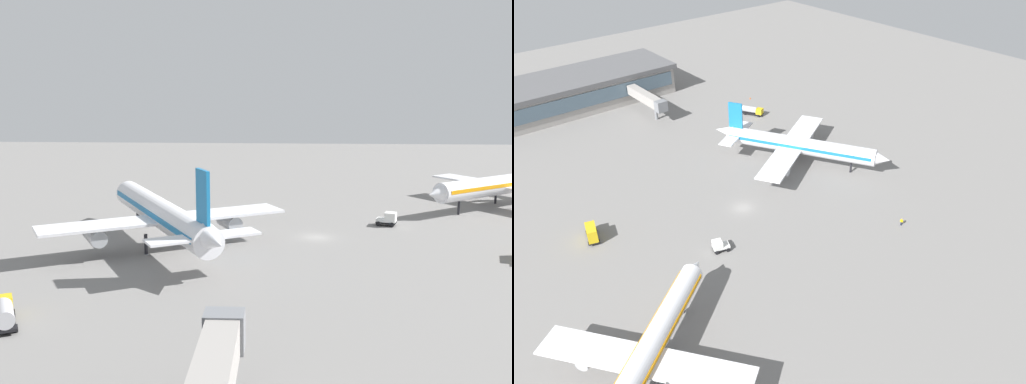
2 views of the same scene
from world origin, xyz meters
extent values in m
plane|color=gray|center=(0.00, 0.00, 0.00)|extent=(288.00, 288.00, 0.00)
cylinder|color=white|center=(35.96, 24.71, 4.45)|extent=(29.55, 22.66, 3.71)
cone|color=white|center=(21.36, 14.24, 4.45)|extent=(5.07, 5.02, 3.52)
cube|color=orange|center=(35.96, 24.71, 4.73)|extent=(28.50, 21.93, 0.67)
cube|color=white|center=(37.33, 25.69, 4.08)|extent=(23.04, 29.16, 0.33)
cylinder|color=#A5A8AD|center=(32.10, 32.98, 2.78)|extent=(4.75, 4.21, 2.04)
cylinder|color=black|center=(26.37, 17.83, 1.30)|extent=(0.44, 0.44, 2.60)
cylinder|color=black|center=(36.42, 28.69, 1.30)|extent=(0.44, 0.44, 2.60)
cylinder|color=white|center=(-22.96, -6.53, 4.95)|extent=(21.93, 34.75, 4.13)
cone|color=white|center=(-32.74, 10.92, 4.95)|extent=(5.44, 5.52, 3.92)
cone|color=white|center=(-13.19, -23.97, 5.57)|extent=(5.40, 6.11, 3.30)
cube|color=#1972B2|center=(-22.96, -6.53, 5.26)|extent=(21.27, 33.48, 0.74)
cube|color=white|center=(-22.05, -8.16, 4.54)|extent=(34.03, 22.65, 0.37)
cylinder|color=#A5A8AD|center=(-30.75, -13.04, 3.10)|extent=(4.36, 5.36, 2.27)
cylinder|color=#A5A8AD|center=(-13.34, -3.29, 3.10)|extent=(4.36, 5.36, 2.27)
cube|color=white|center=(-14.72, -21.25, 5.36)|extent=(14.08, 9.90, 0.30)
cube|color=#1972B2|center=(-14.72, -21.25, 10.32)|extent=(2.15, 3.36, 6.60)
cylinder|color=black|center=(-29.38, 4.93, 1.44)|extent=(0.50, 0.50, 2.89)
cylinder|color=black|center=(-24.38, -10.76, 1.44)|extent=(0.50, 0.50, 2.89)
cylinder|color=black|center=(-18.62, -7.53, 1.44)|extent=(0.50, 0.50, 2.89)
cube|color=black|center=(-32.58, -36.91, 0.55)|extent=(4.60, 6.46, 0.30)
cube|color=gold|center=(-33.63, -34.91, 1.50)|extent=(2.52, 2.48, 1.60)
cube|color=#3F596B|center=(-34.00, -34.20, 1.82)|extent=(1.45, 0.81, 0.90)
cylinder|color=#B7B7BC|center=(-32.17, -37.71, 1.60)|extent=(3.68, 4.82, 1.80)
cylinder|color=black|center=(-32.76, -34.51, 0.40)|extent=(0.64, 0.85, 0.80)
cylinder|color=black|center=(-30.72, -38.42, 0.40)|extent=(0.64, 0.85, 0.80)
cube|color=black|center=(11.97, 8.64, 0.55)|extent=(3.64, 2.83, 0.30)
cube|color=white|center=(12.63, 8.42, 1.50)|extent=(2.32, 2.38, 1.60)
cube|color=#3F596B|center=(13.40, 8.15, 1.82)|extent=(0.59, 1.54, 0.90)
cube|color=white|center=(11.12, 8.93, 0.95)|extent=(1.94, 2.25, 0.50)
cylinder|color=black|center=(13.34, 9.18, 0.40)|extent=(0.85, 0.54, 0.80)
cylinder|color=black|center=(12.72, 7.38, 0.40)|extent=(0.85, 0.54, 0.80)
cylinder|color=black|center=(11.22, 9.90, 0.40)|extent=(0.85, 0.54, 0.80)
cylinder|color=black|center=(10.60, 8.10, 0.40)|extent=(0.85, 0.54, 0.80)
cylinder|color=#1E2338|center=(-21.09, 26.30, 0.42)|extent=(0.40, 0.40, 0.85)
cylinder|color=yellow|center=(-21.09, 26.30, 1.15)|extent=(0.48, 0.48, 0.60)
sphere|color=tan|center=(-21.09, 26.30, 1.56)|extent=(0.22, 0.22, 0.22)
cylinder|color=yellow|center=(-21.17, 26.53, 1.15)|extent=(0.10, 0.10, 0.54)
cylinder|color=yellow|center=(-21.02, 26.07, 1.15)|extent=(0.10, 0.10, 0.54)
cube|color=slate|center=(-9.19, -49.27, 5.20)|extent=(3.14, 2.43, 3.08)
camera|label=1|loc=(-4.29, -93.69, 24.17)|focal=43.36mm
camera|label=2|loc=(54.51, 72.90, 62.67)|focal=35.57mm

